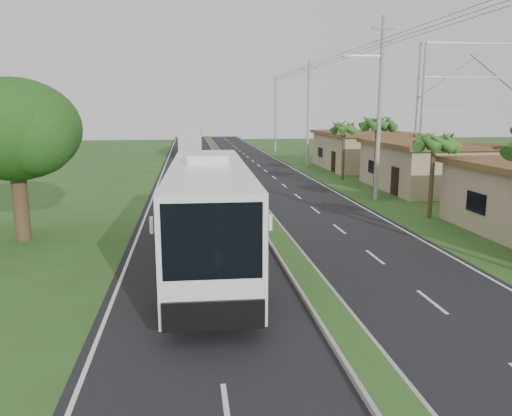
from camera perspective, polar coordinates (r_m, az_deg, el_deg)
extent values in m
plane|color=#304D1C|center=(16.03, 8.00, -11.25)|extent=(180.00, 180.00, 0.00)
cube|color=black|center=(35.02, -0.82, 1.21)|extent=(14.00, 160.00, 0.02)
cube|color=gray|center=(35.01, -0.82, 1.35)|extent=(1.20, 160.00, 0.17)
cube|color=#304D1C|center=(34.99, -0.82, 1.49)|extent=(0.95, 160.00, 0.02)
cube|color=silver|center=(34.87, -11.81, 0.91)|extent=(0.12, 160.00, 0.01)
cube|color=silver|center=(36.43, 9.71, 1.42)|extent=(0.12, 160.00, 0.01)
cube|color=tan|center=(40.77, 18.81, 4.39)|extent=(7.00, 10.00, 3.35)
cube|color=brown|center=(40.61, 18.97, 6.96)|extent=(7.60, 10.60, 0.32)
cube|color=tan|center=(53.59, 12.17, 6.32)|extent=(8.00, 11.00, 3.50)
cube|color=brown|center=(53.47, 12.25, 8.35)|extent=(8.60, 11.60, 0.32)
cylinder|color=#473321|center=(29.77, 19.44, 3.25)|extent=(0.26, 0.26, 4.60)
cylinder|color=#473321|center=(35.83, 13.55, 5.47)|extent=(0.26, 0.26, 5.40)
cylinder|color=#473321|center=(44.48, 9.95, 6.28)|extent=(0.26, 0.26, 4.80)
cylinder|color=#473321|center=(25.81, -25.34, 1.00)|extent=(0.70, 0.70, 4.00)
ellipsoid|color=#1A4613|center=(25.50, -25.95, 8.09)|extent=(6.00, 6.00, 4.68)
sphere|color=#1A4613|center=(24.21, -23.90, 7.43)|extent=(3.40, 3.40, 3.40)
cylinder|color=gray|center=(34.63, 13.93, 10.74)|extent=(0.28, 0.28, 12.00)
cube|color=gray|center=(35.00, 14.36, 19.27)|extent=(1.60, 0.12, 0.12)
cube|color=gray|center=(34.90, 14.29, 17.97)|extent=(1.20, 0.10, 0.10)
cube|color=gray|center=(34.38, 12.28, 16.65)|extent=(2.40, 0.10, 0.10)
cylinder|color=gray|center=(53.75, 5.98, 10.52)|extent=(0.28, 0.28, 11.00)
cube|color=gray|center=(53.90, 6.09, 15.52)|extent=(1.60, 0.12, 0.12)
cube|color=gray|center=(53.85, 6.07, 14.67)|extent=(1.20, 0.10, 0.10)
cylinder|color=gray|center=(73.34, 2.24, 10.55)|extent=(0.28, 0.28, 10.50)
cube|color=gray|center=(73.43, 2.27, 14.02)|extent=(1.60, 0.12, 0.12)
cube|color=gray|center=(73.39, 2.26, 13.40)|extent=(1.20, 0.10, 0.10)
cylinder|color=gray|center=(48.58, 18.39, 10.54)|extent=(0.18, 0.18, 12.00)
cylinder|color=gray|center=(49.48, 17.88, 10.58)|extent=(0.18, 0.18, 12.00)
cube|color=gray|center=(51.39, 23.25, 10.22)|extent=(10.00, 0.14, 0.14)
cube|color=gray|center=(51.47, 23.51, 13.55)|extent=(10.00, 0.14, 0.14)
cube|color=gray|center=(51.72, 23.78, 16.86)|extent=(10.00, 0.14, 0.14)
cube|color=white|center=(19.23, -5.39, -0.28)|extent=(3.20, 13.58, 3.55)
cube|color=black|center=(19.75, -5.46, 2.32)|extent=(3.17, 10.89, 1.42)
cube|color=black|center=(12.58, -5.01, -3.80)|extent=(2.54, 0.21, 1.99)
cube|color=#B82A0F|center=(18.07, -5.29, -3.34)|extent=(3.03, 5.93, 0.62)
cube|color=yellow|center=(19.78, -5.35, -2.91)|extent=(2.96, 3.46, 0.28)
cube|color=white|center=(20.28, -5.54, 5.83)|extent=(1.65, 2.75, 0.32)
cylinder|color=black|center=(15.61, -9.79, -9.63)|extent=(0.39, 1.18, 1.17)
cylinder|color=black|center=(15.64, -0.32, -9.41)|extent=(0.39, 1.18, 1.17)
cylinder|color=black|center=(23.14, -8.59, -2.69)|extent=(0.39, 1.18, 1.17)
cylinder|color=black|center=(23.16, -2.29, -2.56)|extent=(0.39, 1.18, 1.17)
cube|color=silver|center=(69.15, -7.44, 7.73)|extent=(3.29, 13.27, 3.67)
cube|color=black|center=(69.67, -7.45, 8.67)|extent=(3.23, 9.83, 1.25)
cube|color=#D26015|center=(68.05, -7.45, 7.09)|extent=(3.12, 6.40, 0.40)
cylinder|color=black|center=(63.88, -8.66, 6.11)|extent=(0.38, 1.11, 1.10)
cylinder|color=black|center=(63.81, -6.39, 6.16)|extent=(0.38, 1.11, 1.10)
cylinder|color=black|center=(74.15, -8.30, 6.81)|extent=(0.38, 1.11, 1.10)
cylinder|color=black|center=(74.09, -6.33, 6.86)|extent=(0.38, 1.11, 1.10)
imported|color=black|center=(27.08, -1.17, -0.64)|extent=(1.83, 1.19, 1.07)
imported|color=maroon|center=(26.90, -1.18, 1.39)|extent=(0.83, 0.71, 1.91)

